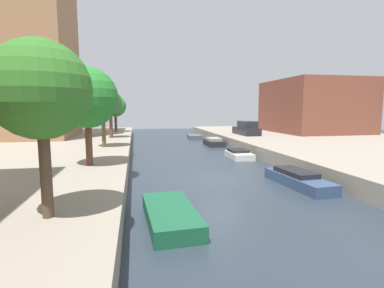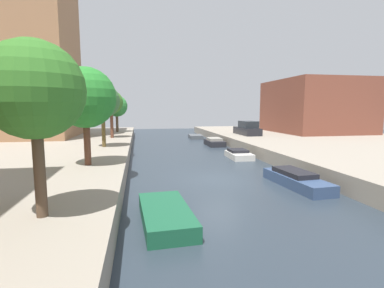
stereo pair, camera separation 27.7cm
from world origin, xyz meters
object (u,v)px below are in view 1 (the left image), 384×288
object	(u,v)px
apartment_tower_far	(17,24)
street_tree_2	(87,98)
moored_boat_left_2	(170,215)
moored_boat_right_5	(194,137)
moored_boat_right_3	(239,154)
street_tree_3	(103,101)
parked_car	(246,129)
moored_boat_right_4	(214,142)
street_tree_1	(41,91)
street_tree_4	(110,102)
street_tree_5	(115,106)
low_block_right	(313,106)
moored_boat_right_2	(298,179)

from	to	relation	value
apartment_tower_far	street_tree_2	world-z (taller)	apartment_tower_far
street_tree_2	moored_boat_left_2	bearing A→B (deg)	-59.84
moored_boat_left_2	moored_boat_right_5	bearing A→B (deg)	76.54
moored_boat_right_3	moored_boat_right_5	distance (m)	15.91
street_tree_3	parked_car	distance (m)	17.29
moored_boat_right_5	street_tree_2	bearing A→B (deg)	-115.10
parked_car	moored_boat_right_4	bearing A→B (deg)	-163.29
street_tree_1	street_tree_2	bearing A→B (deg)	90.00
street_tree_4	street_tree_5	world-z (taller)	street_tree_4
low_block_right	street_tree_3	size ratio (longest dim) A/B	2.27
street_tree_4	moored_boat_right_3	distance (m)	14.39
street_tree_3	moored_boat_right_5	xyz separation A→B (m)	(10.26, 14.48, -4.33)
street_tree_5	street_tree_4	bearing A→B (deg)	-90.00
apartment_tower_far	street_tree_1	size ratio (longest dim) A/B	4.79
moored_boat_right_5	low_block_right	bearing A→B (deg)	-16.50
street_tree_2	street_tree_3	world-z (taller)	street_tree_2
street_tree_1	street_tree_3	world-z (taller)	street_tree_3
street_tree_5	moored_boat_right_4	distance (m)	14.11
street_tree_4	street_tree_3	bearing A→B (deg)	-90.00
street_tree_1	street_tree_4	size ratio (longest dim) A/B	0.98
moored_boat_left_2	moored_boat_right_3	world-z (taller)	moored_boat_right_3
moored_boat_right_2	moored_boat_right_3	world-z (taller)	moored_boat_right_2
moored_boat_left_2	moored_boat_right_2	distance (m)	7.90
street_tree_3	street_tree_4	size ratio (longest dim) A/B	1.01
street_tree_3	moored_boat_right_5	size ratio (longest dim) A/B	1.51
moored_boat_right_4	street_tree_3	bearing A→B (deg)	-148.16
moored_boat_right_3	moored_boat_right_4	size ratio (longest dim) A/B	0.87
street_tree_2	parked_car	world-z (taller)	street_tree_2
apartment_tower_far	street_tree_2	distance (m)	20.95
parked_car	low_block_right	bearing A→B (deg)	12.24
low_block_right	street_tree_1	xyz separation A→B (m)	(-24.96, -25.04, 0.16)
apartment_tower_far	street_tree_2	xyz separation A→B (m)	(9.04, -17.15, -7.94)
street_tree_2	street_tree_5	distance (m)	22.30
street_tree_4	moored_boat_right_4	world-z (taller)	street_tree_4
street_tree_3	moored_boat_right_3	bearing A→B (deg)	-7.61
street_tree_1	street_tree_5	size ratio (longest dim) A/B	1.02
apartment_tower_far	low_block_right	xyz separation A→B (m)	(34.00, 0.40, -8.19)
street_tree_3	moored_boat_right_3	xyz separation A→B (m)	(10.64, -1.42, -4.27)
street_tree_3	moored_boat_right_2	xyz separation A→B (m)	(10.63, -10.03, -4.23)
street_tree_5	moored_boat_right_5	xyz separation A→B (m)	(10.26, -0.39, -4.07)
street_tree_5	moored_boat_right_3	size ratio (longest dim) A/B	1.51
street_tree_2	moored_boat_left_2	size ratio (longest dim) A/B	1.31
street_tree_2	street_tree_4	bearing A→B (deg)	90.00
street_tree_4	moored_boat_left_2	xyz separation A→B (m)	(3.55, -20.79, -4.35)
parked_car	moored_boat_right_5	world-z (taller)	parked_car
moored_boat_right_2	moored_boat_right_4	size ratio (longest dim) A/B	1.27
low_block_right	street_tree_5	distance (m)	25.40
moored_boat_right_5	moored_boat_right_3	bearing A→B (deg)	-88.63
low_block_right	street_tree_2	distance (m)	30.51
street_tree_3	moored_boat_right_4	world-z (taller)	street_tree_3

